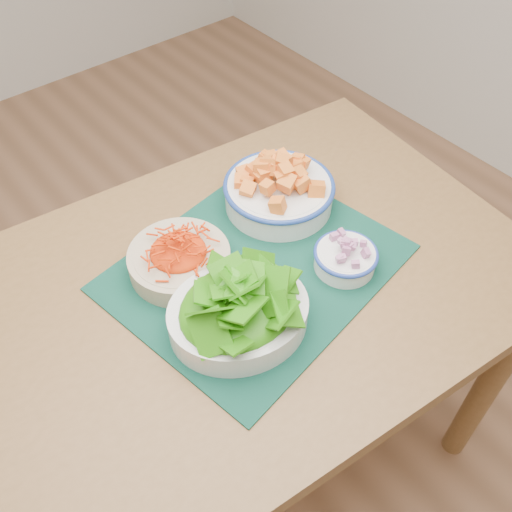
{
  "coord_description": "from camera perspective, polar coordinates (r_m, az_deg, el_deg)",
  "views": [
    {
      "loc": [
        -0.29,
        -0.72,
        1.59
      ],
      "look_at": [
        0.17,
        -0.16,
        0.78
      ],
      "focal_mm": 40.0,
      "sensor_mm": 36.0,
      "label": 1
    }
  ],
  "objects": [
    {
      "name": "ground",
      "position": [
        1.76,
        -7.78,
        -16.89
      ],
      "size": [
        4.0,
        4.0,
        0.0
      ],
      "primitive_type": "plane",
      "color": "#9D6E4C",
      "rests_on": "ground"
    },
    {
      "name": "onion_bowl",
      "position": [
        1.09,
        8.96,
        0.03
      ],
      "size": [
        0.13,
        0.13,
        0.06
      ],
      "rotation": [
        0.0,
        0.0,
        0.09
      ],
      "color": "white",
      "rests_on": "placemat"
    },
    {
      "name": "carrot_bowl",
      "position": [
        1.08,
        -7.71,
        -0.06
      ],
      "size": [
        0.23,
        0.23,
        0.07
      ],
      "rotation": [
        0.0,
        0.0,
        0.21
      ],
      "color": "#BCAB8B",
      "rests_on": "placemat"
    },
    {
      "name": "table",
      "position": [
        1.16,
        -1.82,
        -5.92
      ],
      "size": [
        1.22,
        0.88,
        0.75
      ],
      "rotation": [
        0.0,
        0.0,
        -0.11
      ],
      "color": "brown",
      "rests_on": "ground"
    },
    {
      "name": "placemat",
      "position": [
        1.1,
        0.0,
        -1.11
      ],
      "size": [
        0.58,
        0.5,
        0.0
      ],
      "primitive_type": "cube",
      "rotation": [
        0.0,
        0.0,
        0.17
      ],
      "color": "black",
      "rests_on": "table"
    },
    {
      "name": "squash_bowl",
      "position": [
        1.19,
        2.33,
        7.03
      ],
      "size": [
        0.26,
        0.26,
        0.11
      ],
      "rotation": [
        0.0,
        0.0,
        -0.14
      ],
      "color": "silver",
      "rests_on": "placemat"
    },
    {
      "name": "lettuce_bowl",
      "position": [
        0.97,
        -1.81,
        -5.09
      ],
      "size": [
        0.3,
        0.28,
        0.11
      ],
      "rotation": [
        0.0,
        0.0,
        -0.33
      ],
      "color": "silver",
      "rests_on": "placemat"
    }
  ]
}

